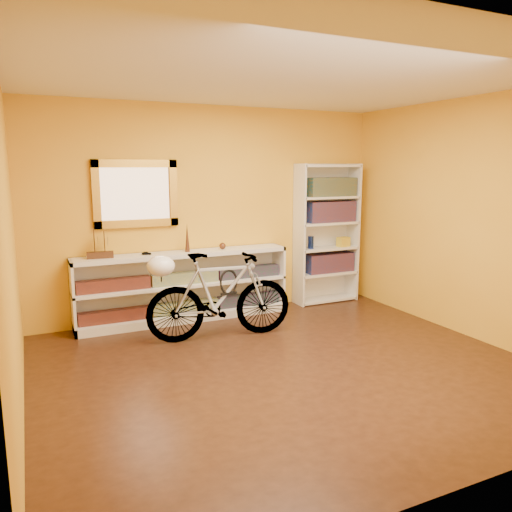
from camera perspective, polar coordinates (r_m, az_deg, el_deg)
name	(u,v)px	position (r m, az deg, el deg)	size (l,w,h in m)	color
floor	(287,368)	(4.78, 3.63, -12.72)	(4.50, 4.00, 0.01)	black
ceiling	(291,77)	(4.46, 4.03, 19.85)	(4.50, 4.00, 0.01)	silver
back_wall	(212,212)	(6.26, -5.07, 5.08)	(4.50, 0.01, 2.60)	gold
left_wall	(8,247)	(3.90, -26.66, 0.92)	(0.01, 4.00, 2.60)	gold
right_wall	(472,219)	(5.86, 23.60, 3.92)	(0.01, 4.00, 2.60)	gold
gilt_mirror	(136,194)	(5.95, -13.67, 6.98)	(0.98, 0.06, 0.78)	#8C6419
wall_socket	(276,286)	(6.77, 2.32, -3.51)	(0.09, 0.01, 0.09)	silver
console_unit	(185,286)	(6.09, -8.22, -3.49)	(2.60, 0.35, 0.85)	silver
cd_row_lower	(186,307)	(6.13, -8.11, -5.84)	(2.50, 0.13, 0.14)	black
cd_row_upper	(185,278)	(6.04, -8.19, -2.51)	(2.50, 0.13, 0.14)	navy
model_ship	(99,243)	(5.78, -17.59, 1.42)	(0.29, 0.11, 0.34)	#3B2010
toy_car	(147,255)	(5.89, -12.49, 0.15)	(0.00, 0.00, 0.00)	black
bronze_ornament	(187,238)	(5.99, -7.93, 2.11)	(0.06, 0.06, 0.34)	#522E1C
decorative_orb	(223,246)	(6.15, -3.88, 1.17)	(0.08, 0.08, 0.08)	#522E1C
bookcase	(327,234)	(6.87, 8.15, 2.53)	(0.90, 0.30, 1.90)	silver
book_row_a	(329,263)	(6.96, 8.41, -0.75)	(0.70, 0.22, 0.26)	maroon
book_row_b	(330,212)	(6.86, 8.56, 5.08)	(0.70, 0.22, 0.28)	maroon
book_row_c	(331,187)	(6.84, 8.64, 7.88)	(0.70, 0.22, 0.25)	#184955
travel_mug	(311,242)	(6.72, 6.33, 1.57)	(0.08, 0.08, 0.17)	navy
red_tin	(314,190)	(6.73, 6.70, 7.54)	(0.13, 0.13, 0.17)	maroon
yellow_bag	(343,242)	(6.99, 10.02, 1.62)	(0.17, 0.11, 0.13)	gold
bicycle	(220,295)	(5.40, -4.15, -4.56)	(1.64, 0.42, 0.96)	silver
helmet	(161,266)	(5.20, -10.90, -1.14)	(0.29, 0.28, 0.22)	white
u_lock	(229,282)	(5.38, -3.17, -3.00)	(0.21, 0.21, 0.02)	black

